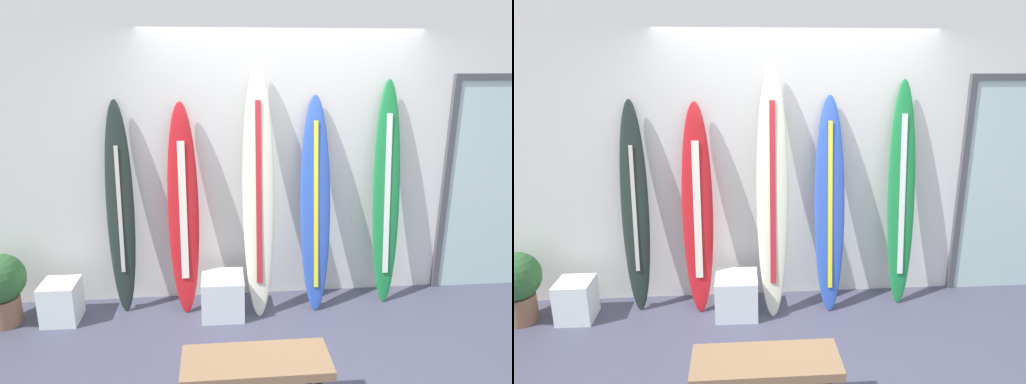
# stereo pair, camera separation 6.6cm
# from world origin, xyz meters

# --- Properties ---
(ground) EXTENTS (8.00, 8.00, 0.04)m
(ground) POSITION_xyz_m (0.00, 0.00, -0.02)
(ground) COLOR #444459
(wall_back) EXTENTS (7.20, 0.20, 2.80)m
(wall_back) POSITION_xyz_m (0.00, 1.30, 1.40)
(wall_back) COLOR silver
(wall_back) RESTS_ON ground
(surfboard_charcoal) EXTENTS (0.25, 0.27, 1.92)m
(surfboard_charcoal) POSITION_xyz_m (-1.46, 1.05, 0.94)
(surfboard_charcoal) COLOR #202B26
(surfboard_charcoal) RESTS_ON ground
(surfboard_crimson) EXTENTS (0.28, 0.34, 1.90)m
(surfboard_crimson) POSITION_xyz_m (-0.91, 1.00, 0.95)
(surfboard_crimson) COLOR red
(surfboard_crimson) RESTS_ON ground
(surfboard_ivory) EXTENTS (0.30, 0.47, 2.21)m
(surfboard_ivory) POSITION_xyz_m (-0.24, 0.94, 1.09)
(surfboard_ivory) COLOR silver
(surfboard_ivory) RESTS_ON ground
(surfboard_cobalt) EXTENTS (0.29, 0.43, 1.95)m
(surfboard_cobalt) POSITION_xyz_m (0.28, 0.98, 0.96)
(surfboard_cobalt) COLOR #2D51B6
(surfboard_cobalt) RESTS_ON ground
(surfboard_emerald) EXTENTS (0.27, 0.31, 2.08)m
(surfboard_emerald) POSITION_xyz_m (0.95, 1.02, 1.04)
(surfboard_emerald) COLOR #1D823E
(surfboard_emerald) RESTS_ON ground
(display_block_left) EXTENTS (0.31, 0.31, 0.37)m
(display_block_left) POSITION_xyz_m (-2.00, 0.85, 0.18)
(display_block_left) COLOR white
(display_block_left) RESTS_ON ground
(display_block_center) EXTENTS (0.38, 0.38, 0.37)m
(display_block_center) POSITION_xyz_m (-0.57, 0.83, 0.19)
(display_block_center) COLOR white
(display_block_center) RESTS_ON ground
(glass_door) EXTENTS (1.22, 0.06, 2.12)m
(glass_door) POSITION_xyz_m (2.18, 1.18, 1.09)
(glass_door) COLOR silver
(glass_door) RESTS_ON ground
(potted_plant) EXTENTS (0.43, 0.43, 0.65)m
(potted_plant) POSITION_xyz_m (-2.48, 0.84, 0.37)
(potted_plant) COLOR #8C6047
(potted_plant) RESTS_ON ground
(bench) EXTENTS (0.91, 0.36, 0.46)m
(bench) POSITION_xyz_m (-0.39, -0.48, 0.40)
(bench) COLOR #866547
(bench) RESTS_ON ground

